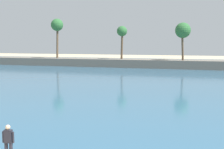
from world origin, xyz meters
The scene contains 3 objects.
sea centered at (0.00, 53.53, 0.03)m, with size 220.00×92.05×0.06m, color #33607F.
palm_headland centered at (2.95, 59.54, 2.56)m, with size 93.42×6.00×13.11m.
person_at_waterline centered at (-3.09, 6.80, 0.89)m, with size 0.54×0.26×1.67m.
Camera 1 is at (5.20, -3.82, 5.20)m, focal length 47.65 mm.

